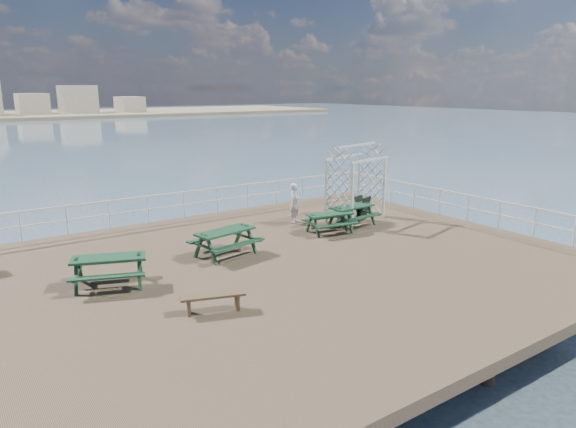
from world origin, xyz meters
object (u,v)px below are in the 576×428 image
(trellis_arbor, at_px, (356,187))
(picnic_table_e, at_px, (330,219))
(picnic_table_d, at_px, (226,237))
(person, at_px, (295,203))
(flat_bench_near, at_px, (213,299))
(picnic_table_b, at_px, (109,265))
(picnic_table_c, at_px, (352,211))

(trellis_arbor, bearing_deg, picnic_table_e, -170.14)
(picnic_table_d, xyz_separation_m, person, (4.07, 2.01, 0.19))
(picnic_table_d, height_order, flat_bench_near, picnic_table_d)
(picnic_table_b, bearing_deg, picnic_table_e, 25.93)
(picnic_table_c, height_order, picnic_table_e, picnic_table_c)
(picnic_table_b, height_order, trellis_arbor, trellis_arbor)
(flat_bench_near, bearing_deg, picnic_table_b, 135.10)
(picnic_table_b, distance_m, picnic_table_c, 9.41)
(picnic_table_b, xyz_separation_m, picnic_table_c, (9.36, 0.98, -0.02))
(picnic_table_d, xyz_separation_m, picnic_table_e, (4.32, 0.19, -0.07))
(picnic_table_b, distance_m, trellis_arbor, 10.17)
(picnic_table_b, xyz_separation_m, trellis_arbor, (10.03, 1.55, 0.75))
(picnic_table_e, bearing_deg, picnic_table_b, -165.33)
(picnic_table_c, relative_size, picnic_table_e, 1.03)
(flat_bench_near, distance_m, person, 8.40)
(trellis_arbor, xyz_separation_m, person, (-2.23, 0.98, -0.55))
(flat_bench_near, relative_size, trellis_arbor, 0.51)
(flat_bench_near, bearing_deg, picnic_table_d, 76.62)
(picnic_table_e, xyz_separation_m, flat_bench_near, (-6.54, -3.73, -0.19))
(trellis_arbor, height_order, person, trellis_arbor)
(picnic_table_b, height_order, picnic_table_e, picnic_table_b)
(picnic_table_d, distance_m, picnic_table_e, 4.33)
(picnic_table_c, relative_size, flat_bench_near, 1.24)
(picnic_table_c, bearing_deg, flat_bench_near, -157.83)
(picnic_table_c, relative_size, trellis_arbor, 0.64)
(picnic_table_c, distance_m, flat_bench_near, 8.81)
(picnic_table_b, relative_size, picnic_table_c, 1.19)
(flat_bench_near, distance_m, trellis_arbor, 9.72)
(picnic_table_c, bearing_deg, picnic_table_e, -173.09)
(flat_bench_near, height_order, trellis_arbor, trellis_arbor)
(picnic_table_b, bearing_deg, picnic_table_c, 26.90)
(picnic_table_b, distance_m, flat_bench_near, 3.39)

